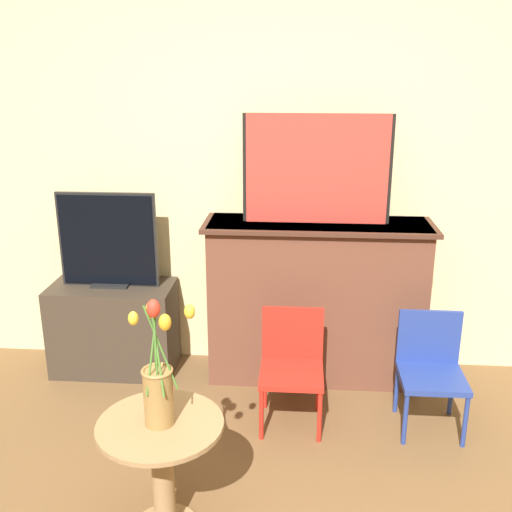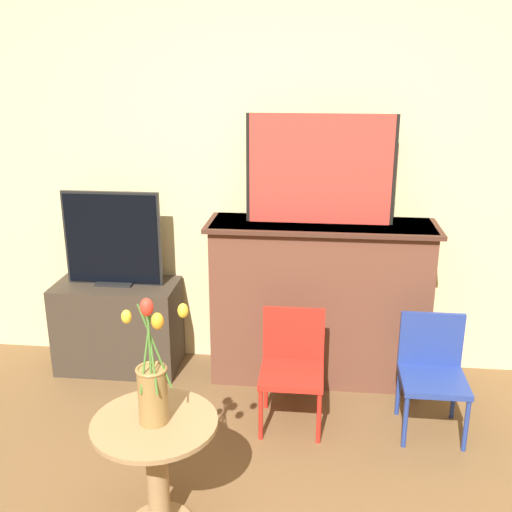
% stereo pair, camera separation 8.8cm
% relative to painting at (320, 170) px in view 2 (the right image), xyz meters
% --- Properties ---
extents(wall_back, '(8.00, 0.06, 2.70)m').
position_rel_painting_xyz_m(wall_back, '(-0.21, 0.21, 0.07)').
color(wall_back, beige).
rests_on(wall_back, ground).
extents(fireplace_mantel, '(1.32, 0.42, 0.98)m').
position_rel_painting_xyz_m(fireplace_mantel, '(0.02, -0.01, -0.78)').
color(fireplace_mantel, brown).
rests_on(fireplace_mantel, ground).
extents(painting, '(0.83, 0.03, 0.61)m').
position_rel_painting_xyz_m(painting, '(0.00, 0.00, 0.00)').
color(painting, black).
rests_on(painting, fireplace_mantel).
extents(tv_stand, '(0.75, 0.38, 0.56)m').
position_rel_painting_xyz_m(tv_stand, '(-1.22, -0.03, -1.00)').
color(tv_stand, '#382D23').
rests_on(tv_stand, ground).
extents(tv_monitor, '(0.59, 0.12, 0.57)m').
position_rel_painting_xyz_m(tv_monitor, '(-1.22, -0.02, -0.44)').
color(tv_monitor, black).
rests_on(tv_monitor, tv_stand).
extents(chair_red, '(0.33, 0.33, 0.61)m').
position_rel_painting_xyz_m(chair_red, '(-0.11, -0.50, -0.94)').
color(chair_red, red).
rests_on(chair_red, ground).
extents(chair_blue, '(0.33, 0.33, 0.61)m').
position_rel_painting_xyz_m(chair_blue, '(0.61, -0.49, -0.94)').
color(chair_blue, navy).
rests_on(chair_blue, ground).
extents(side_table, '(0.50, 0.50, 0.52)m').
position_rel_painting_xyz_m(side_table, '(-0.61, -1.37, -0.94)').
color(side_table, '#99754C').
rests_on(side_table, ground).
extents(vase_tulips, '(0.22, 0.20, 0.54)m').
position_rel_painting_xyz_m(vase_tulips, '(-0.61, -1.38, -0.58)').
color(vase_tulips, olive).
rests_on(vase_tulips, side_table).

